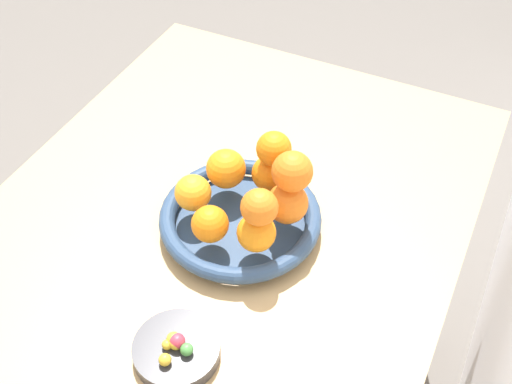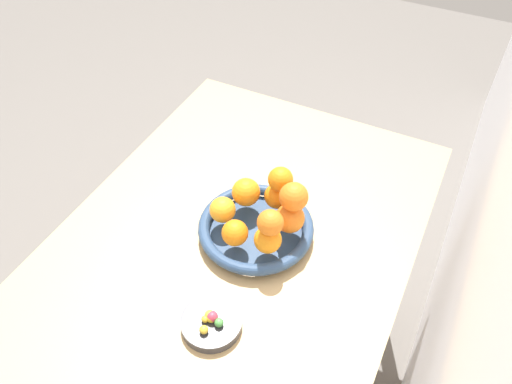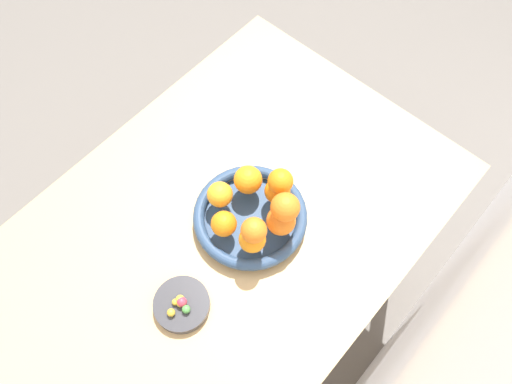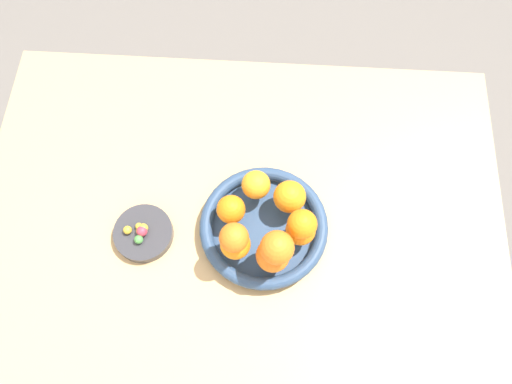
# 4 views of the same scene
# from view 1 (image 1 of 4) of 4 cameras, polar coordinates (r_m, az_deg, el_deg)

# --- Properties ---
(dining_table) EXTENTS (1.10, 0.76, 0.74)m
(dining_table) POSITION_cam_1_polar(r_m,az_deg,el_deg) (1.09, -4.35, -7.46)
(dining_table) COLOR tan
(dining_table) RESTS_ON ground_plane
(fruit_bowl) EXTENTS (0.26, 0.26, 0.04)m
(fruit_bowl) POSITION_cam_1_polar(r_m,az_deg,el_deg) (1.02, -1.40, -2.44)
(fruit_bowl) COLOR navy
(fruit_bowl) RESTS_ON dining_table
(candy_dish) EXTENTS (0.12, 0.12, 0.02)m
(candy_dish) POSITION_cam_1_polar(r_m,az_deg,el_deg) (0.90, -7.07, -13.77)
(candy_dish) COLOR #333338
(candy_dish) RESTS_ON dining_table
(orange_0) EXTENTS (0.06, 0.06, 0.06)m
(orange_0) POSITION_cam_1_polar(r_m,az_deg,el_deg) (0.96, -4.11, -2.86)
(orange_0) COLOR orange
(orange_0) RESTS_ON fruit_bowl
(orange_1) EXTENTS (0.06, 0.06, 0.06)m
(orange_1) POSITION_cam_1_polar(r_m,az_deg,el_deg) (0.94, 0.03, -3.64)
(orange_1) COLOR orange
(orange_1) RESTS_ON fruit_bowl
(orange_2) EXTENTS (0.06, 0.06, 0.06)m
(orange_2) POSITION_cam_1_polar(r_m,az_deg,el_deg) (0.98, 2.81, -1.00)
(orange_2) COLOR orange
(orange_2) RESTS_ON fruit_bowl
(orange_3) EXTENTS (0.06, 0.06, 0.06)m
(orange_3) POSITION_cam_1_polar(r_m,az_deg,el_deg) (1.03, 1.21, 1.66)
(orange_3) COLOR orange
(orange_3) RESTS_ON fruit_bowl
(orange_4) EXTENTS (0.06, 0.06, 0.06)m
(orange_4) POSITION_cam_1_polar(r_m,az_deg,el_deg) (1.03, -2.68, 2.08)
(orange_4) COLOR orange
(orange_4) RESTS_ON fruit_bowl
(orange_5) EXTENTS (0.06, 0.06, 0.06)m
(orange_5) POSITION_cam_1_polar(r_m,az_deg,el_deg) (1.00, -5.62, -0.07)
(orange_5) COLOR orange
(orange_5) RESTS_ON fruit_bowl
(orange_6) EXTENTS (0.05, 0.05, 0.05)m
(orange_6) POSITION_cam_1_polar(r_m,az_deg,el_deg) (0.90, 0.35, -1.29)
(orange_6) COLOR orange
(orange_6) RESTS_ON orange_1
(orange_7) EXTENTS (0.06, 0.06, 0.06)m
(orange_7) POSITION_cam_1_polar(r_m,az_deg,el_deg) (0.94, 3.24, 1.83)
(orange_7) COLOR orange
(orange_7) RESTS_ON orange_2
(orange_8) EXTENTS (0.06, 0.06, 0.06)m
(orange_8) POSITION_cam_1_polar(r_m,az_deg,el_deg) (0.99, 1.60, 3.86)
(orange_8) COLOR orange
(orange_8) RESTS_ON orange_3
(candy_ball_0) EXTENTS (0.02, 0.02, 0.02)m
(candy_ball_0) POSITION_cam_1_polar(r_m,az_deg,el_deg) (0.88, -7.13, -13.16)
(candy_ball_0) COLOR gold
(candy_ball_0) RESTS_ON candy_dish
(candy_ball_1) EXTENTS (0.02, 0.02, 0.02)m
(candy_ball_1) POSITION_cam_1_polar(r_m,az_deg,el_deg) (0.88, -6.99, -13.13)
(candy_ball_1) COLOR #472819
(candy_ball_1) RESTS_ON candy_dish
(candy_ball_2) EXTENTS (0.02, 0.02, 0.02)m
(candy_ball_2) POSITION_cam_1_polar(r_m,az_deg,el_deg) (0.89, -7.21, -13.11)
(candy_ball_2) COLOR #472819
(candy_ball_2) RESTS_ON candy_dish
(candy_ball_3) EXTENTS (0.01, 0.01, 0.01)m
(candy_ball_3) POSITION_cam_1_polar(r_m,az_deg,el_deg) (0.89, -7.91, -13.29)
(candy_ball_3) COLOR gold
(candy_ball_3) RESTS_ON candy_dish
(candy_ball_4) EXTENTS (0.02, 0.02, 0.02)m
(candy_ball_4) POSITION_cam_1_polar(r_m,az_deg,el_deg) (0.88, -6.18, -13.75)
(candy_ball_4) COLOR #4C9947
(candy_ball_4) RESTS_ON candy_dish
(candy_ball_5) EXTENTS (0.02, 0.02, 0.02)m
(candy_ball_5) POSITION_cam_1_polar(r_m,az_deg,el_deg) (0.88, -7.02, -13.03)
(candy_ball_5) COLOR #C6384C
(candy_ball_5) RESTS_ON candy_dish
(candy_ball_6) EXTENTS (0.02, 0.02, 0.02)m
(candy_ball_6) POSITION_cam_1_polar(r_m,az_deg,el_deg) (0.87, -8.10, -14.54)
(candy_ball_6) COLOR gold
(candy_ball_6) RESTS_ON candy_dish
(candy_ball_7) EXTENTS (0.02, 0.02, 0.02)m
(candy_ball_7) POSITION_cam_1_polar(r_m,az_deg,el_deg) (0.89, -7.34, -12.83)
(candy_ball_7) COLOR gold
(candy_ball_7) RESTS_ON candy_dish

